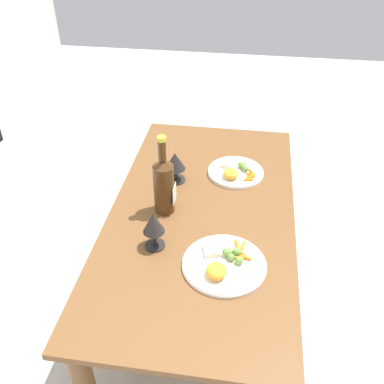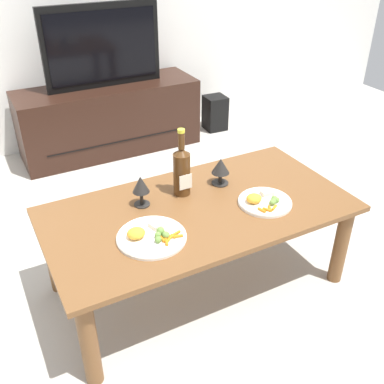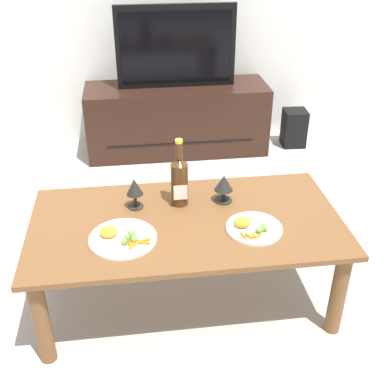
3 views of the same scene
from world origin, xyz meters
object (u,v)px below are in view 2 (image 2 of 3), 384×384
(dining_table, at_px, (199,220))
(wine_bottle, at_px, (182,169))
(floor_speaker, at_px, (215,113))
(goblet_right, at_px, (221,167))
(tv_screen, at_px, (102,46))
(dinner_plate_right, at_px, (264,201))
(dinner_plate_left, at_px, (151,236))
(tv_stand, at_px, (110,118))
(goblet_left, at_px, (141,186))

(dining_table, height_order, wine_bottle, wine_bottle)
(floor_speaker, height_order, goblet_right, goblet_right)
(tv_screen, bearing_deg, dinner_plate_right, -85.41)
(dinner_plate_right, bearing_deg, dinner_plate_left, 179.91)
(floor_speaker, distance_m, dinner_plate_left, 2.27)
(tv_stand, distance_m, goblet_right, 1.59)
(goblet_left, xyz_separation_m, dinner_plate_right, (0.50, -0.26, -0.09))
(dinner_plate_left, distance_m, dinner_plate_right, 0.57)
(tv_screen, distance_m, dinner_plate_left, 1.89)
(goblet_left, bearing_deg, dining_table, -32.67)
(dinner_plate_left, relative_size, dinner_plate_right, 1.16)
(wine_bottle, height_order, dinner_plate_right, wine_bottle)
(dining_table, xyz_separation_m, floor_speaker, (1.07, 1.67, -0.24))
(tv_screen, relative_size, dinner_plate_right, 3.47)
(goblet_left, distance_m, goblet_right, 0.42)
(dining_table, relative_size, floor_speaker, 4.75)
(tv_screen, xyz_separation_m, dinner_plate_left, (-0.42, -1.81, -0.34))
(tv_screen, relative_size, floor_speaker, 2.93)
(tv_screen, height_order, floor_speaker, tv_screen)
(dining_table, xyz_separation_m, dinner_plate_right, (0.28, -0.11, 0.08))
(tv_stand, xyz_separation_m, tv_screen, (-0.00, -0.00, 0.55))
(goblet_right, distance_m, dinner_plate_left, 0.55)
(goblet_right, distance_m, dinner_plate_right, 0.28)
(tv_screen, distance_m, goblet_left, 1.62)
(dining_table, height_order, tv_stand, tv_stand)
(dining_table, xyz_separation_m, wine_bottle, (-0.01, 0.15, 0.20))
(dining_table, relative_size, tv_stand, 1.02)
(tv_screen, relative_size, wine_bottle, 2.60)
(dinner_plate_left, bearing_deg, goblet_left, 75.84)
(dining_table, distance_m, floor_speaker, 2.00)
(dining_table, distance_m, dinner_plate_left, 0.32)
(dinner_plate_left, bearing_deg, goblet_right, 27.79)
(tv_screen, relative_size, goblet_left, 5.76)
(wine_bottle, height_order, goblet_left, wine_bottle)
(dining_table, relative_size, dinner_plate_right, 5.63)
(tv_stand, distance_m, wine_bottle, 1.60)
(dining_table, distance_m, dinner_plate_right, 0.31)
(floor_speaker, relative_size, dinner_plate_left, 1.02)
(floor_speaker, bearing_deg, dinner_plate_right, -110.83)
(dining_table, bearing_deg, dinner_plate_left, -158.61)
(tv_stand, bearing_deg, tv_screen, -90.00)
(tv_screen, height_order, dinner_plate_right, tv_screen)
(tv_screen, xyz_separation_m, goblet_right, (0.06, -1.56, -0.26))
(dining_table, xyz_separation_m, tv_screen, (0.14, 1.70, 0.42))
(dining_table, xyz_separation_m, dinner_plate_left, (-0.29, -0.11, 0.08))
(dining_table, relative_size, tv_screen, 1.62)
(tv_screen, relative_size, goblet_right, 6.27)
(goblet_left, distance_m, dinner_plate_right, 0.57)
(floor_speaker, height_order, wine_bottle, wine_bottle)
(tv_stand, distance_m, goblet_left, 1.63)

